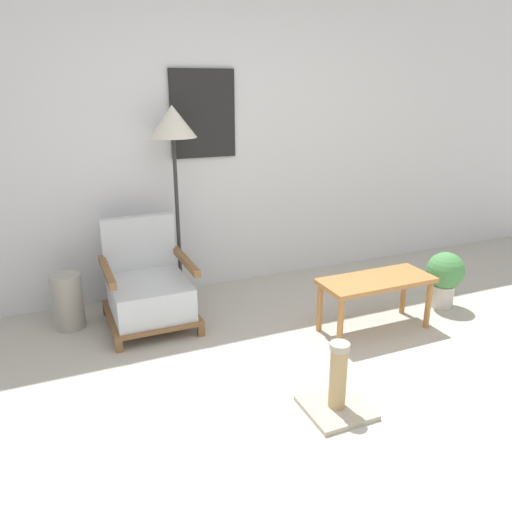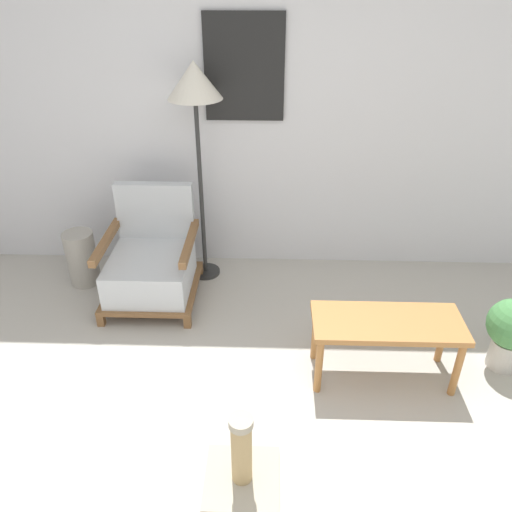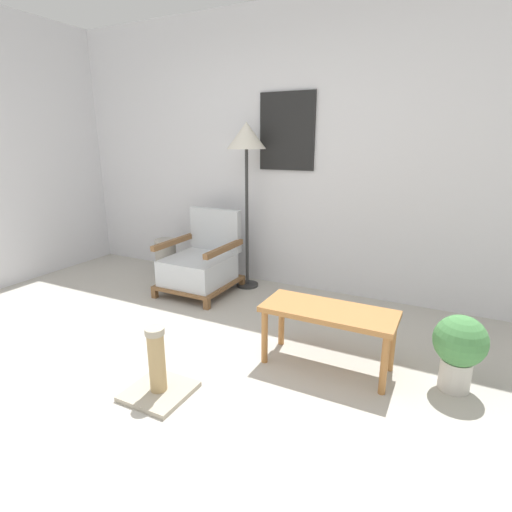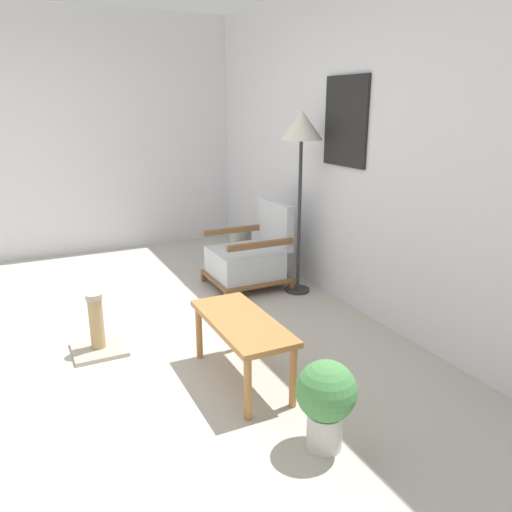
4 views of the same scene
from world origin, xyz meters
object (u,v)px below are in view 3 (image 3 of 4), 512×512
object	(u,v)px
vase	(166,258)
scratching_post	(158,375)
armchair	(201,264)
potted_plant	(459,347)
floor_lamp	(246,144)
coffee_table	(328,317)

from	to	relation	value
vase	scratching_post	world-z (taller)	scratching_post
armchair	potted_plant	distance (m)	2.42
floor_lamp	coffee_table	bearing A→B (deg)	-42.88
potted_plant	floor_lamp	bearing A→B (deg)	152.96
armchair	coffee_table	xyz separation A→B (m)	(1.55, -0.79, 0.07)
floor_lamp	scratching_post	size ratio (longest dim) A/B	3.76
potted_plant	scratching_post	xyz separation A→B (m)	(-1.58, -0.86, -0.16)
scratching_post	armchair	bearing A→B (deg)	115.84
vase	scratching_post	xyz separation A→B (m)	(1.34, -1.72, -0.09)
coffee_table	scratching_post	bearing A→B (deg)	-136.60
vase	armchair	bearing A→B (deg)	-16.36
vase	scratching_post	size ratio (longest dim) A/B	0.99
scratching_post	floor_lamp	bearing A→B (deg)	102.15
floor_lamp	potted_plant	size ratio (longest dim) A/B	3.40
armchair	coffee_table	bearing A→B (deg)	-26.95
potted_plant	vase	bearing A→B (deg)	163.69
scratching_post	coffee_table	bearing A→B (deg)	43.40
coffee_table	floor_lamp	bearing A→B (deg)	137.12
floor_lamp	coffee_table	xyz separation A→B (m)	(1.21, -1.12, -1.08)
floor_lamp	vase	distance (m)	1.54
coffee_table	scratching_post	xyz separation A→B (m)	(-0.80, -0.76, -0.23)
vase	coffee_table	bearing A→B (deg)	-24.20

